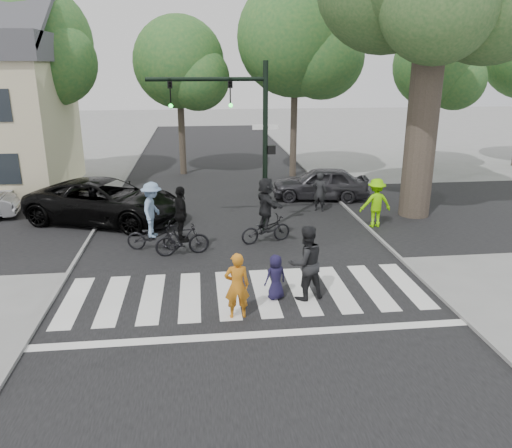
# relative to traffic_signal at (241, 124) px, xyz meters

# --- Properties ---
(ground) EXTENTS (120.00, 120.00, 0.00)m
(ground) POSITION_rel_traffic_signal_xyz_m (-0.35, -6.20, -3.90)
(ground) COLOR gray
(ground) RESTS_ON ground
(road_stem) EXTENTS (10.00, 70.00, 0.01)m
(road_stem) POSITION_rel_traffic_signal_xyz_m (-0.35, -1.20, -3.90)
(road_stem) COLOR black
(road_stem) RESTS_ON ground
(road_cross) EXTENTS (70.00, 10.00, 0.01)m
(road_cross) POSITION_rel_traffic_signal_xyz_m (-0.35, 1.80, -3.89)
(road_cross) COLOR black
(road_cross) RESTS_ON ground
(curb_left) EXTENTS (0.10, 70.00, 0.10)m
(curb_left) POSITION_rel_traffic_signal_xyz_m (-5.40, -1.20, -3.85)
(curb_left) COLOR gray
(curb_left) RESTS_ON ground
(curb_right) EXTENTS (0.10, 70.00, 0.10)m
(curb_right) POSITION_rel_traffic_signal_xyz_m (4.70, -1.20, -3.85)
(curb_right) COLOR gray
(curb_right) RESTS_ON ground
(crosswalk) EXTENTS (10.00, 3.85, 0.01)m
(crosswalk) POSITION_rel_traffic_signal_xyz_m (-0.35, -5.54, -3.89)
(crosswalk) COLOR silver
(crosswalk) RESTS_ON ground
(traffic_signal) EXTENTS (4.45, 0.29, 6.00)m
(traffic_signal) POSITION_rel_traffic_signal_xyz_m (0.00, 0.00, 0.00)
(traffic_signal) COLOR black
(traffic_signal) RESTS_ON ground
(bg_tree_1) EXTENTS (6.09, 5.80, 9.80)m
(bg_tree_1) POSITION_rel_traffic_signal_xyz_m (-9.06, 9.28, 2.75)
(bg_tree_1) COLOR brown
(bg_tree_1) RESTS_ON ground
(bg_tree_2) EXTENTS (5.04, 4.80, 8.40)m
(bg_tree_2) POSITION_rel_traffic_signal_xyz_m (-2.11, 10.42, 1.88)
(bg_tree_2) COLOR brown
(bg_tree_2) RESTS_ON ground
(bg_tree_3) EXTENTS (6.30, 6.00, 10.20)m
(bg_tree_3) POSITION_rel_traffic_signal_xyz_m (3.95, 9.07, 3.04)
(bg_tree_3) COLOR brown
(bg_tree_3) RESTS_ON ground
(bg_tree_4) EXTENTS (4.83, 4.60, 8.15)m
(bg_tree_4) POSITION_rel_traffic_signal_xyz_m (11.88, 9.93, 1.73)
(bg_tree_4) COLOR brown
(bg_tree_4) RESTS_ON ground
(pedestrian_woman) EXTENTS (0.62, 0.42, 1.66)m
(pedestrian_woman) POSITION_rel_traffic_signal_xyz_m (-0.70, -6.49, -3.07)
(pedestrian_woman) COLOR #C77318
(pedestrian_woman) RESTS_ON ground
(pedestrian_child) EXTENTS (0.69, 0.57, 1.21)m
(pedestrian_child) POSITION_rel_traffic_signal_xyz_m (0.38, -5.60, -3.29)
(pedestrian_child) COLOR #191533
(pedestrian_child) RESTS_ON ground
(pedestrian_adult) EXTENTS (1.15, 1.00, 1.99)m
(pedestrian_adult) POSITION_rel_traffic_signal_xyz_m (1.15, -5.66, -2.91)
(pedestrian_adult) COLOR black
(pedestrian_adult) RESTS_ON ground
(cyclist_left) EXTENTS (1.89, 1.27, 2.29)m
(cyclist_left) POSITION_rel_traffic_signal_xyz_m (-3.04, -1.57, -2.91)
(cyclist_left) COLOR black
(cyclist_left) RESTS_ON ground
(cyclist_mid) EXTENTS (1.79, 1.11, 2.27)m
(cyclist_mid) POSITION_rel_traffic_signal_xyz_m (-2.11, -2.13, -2.97)
(cyclist_mid) COLOR black
(cyclist_mid) RESTS_ON ground
(cyclist_right) EXTENTS (1.90, 1.76, 2.28)m
(cyclist_right) POSITION_rel_traffic_signal_xyz_m (0.72, -1.24, -2.89)
(cyclist_right) COLOR black
(cyclist_right) RESTS_ON ground
(car_suv) EXTENTS (6.63, 4.78, 1.68)m
(car_suv) POSITION_rel_traffic_signal_xyz_m (-5.11, 1.80, -3.06)
(car_suv) COLOR black
(car_suv) RESTS_ON ground
(car_grey) EXTENTS (4.55, 2.44, 1.47)m
(car_grey) POSITION_rel_traffic_signal_xyz_m (3.95, 4.26, -3.16)
(car_grey) COLOR #2C2C30
(car_grey) RESTS_ON ground
(bystander_hivis) EXTENTS (1.24, 0.76, 1.86)m
(bystander_hivis) POSITION_rel_traffic_signal_xyz_m (5.04, 0.02, -2.97)
(bystander_hivis) COLOR #75D903
(bystander_hivis) RESTS_ON ground
(bystander_dark) EXTENTS (0.71, 0.64, 1.64)m
(bystander_dark) POSITION_rel_traffic_signal_xyz_m (3.46, 2.35, -3.08)
(bystander_dark) COLOR black
(bystander_dark) RESTS_ON ground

